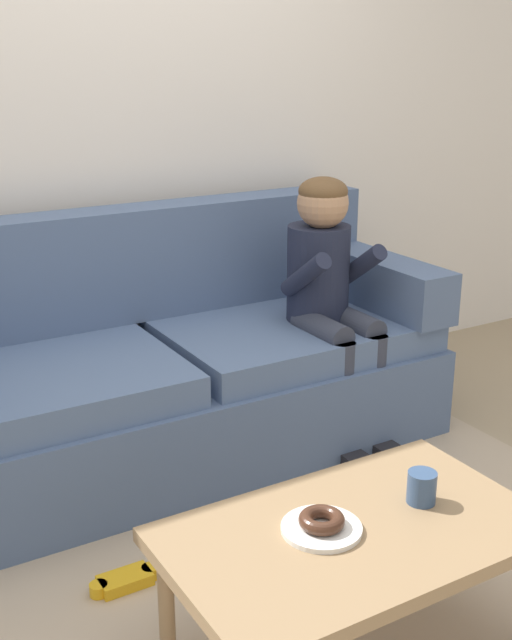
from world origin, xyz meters
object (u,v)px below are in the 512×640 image
object	(u,v)px
donut	(322,520)
toy_controller	(125,582)
mug	(422,487)
person_child	(329,284)
coffee_table	(353,542)
couch	(162,372)

from	to	relation	value
donut	toy_controller	bearing A→B (deg)	121.65
donut	toy_controller	world-z (taller)	donut
donut	mug	distance (m)	0.32
donut	person_child	bearing A→B (deg)	53.92
mug	toy_controller	distance (m)	0.97
donut	toy_controller	xyz separation A→B (m)	(-0.34, 0.55, -0.41)
coffee_table	toy_controller	bearing A→B (deg)	125.69
donut	toy_controller	size ratio (longest dim) A/B	0.53
person_child	toy_controller	bearing A→B (deg)	-153.81
couch	donut	bearing A→B (deg)	-96.39
coffee_table	couch	bearing A→B (deg)	87.11
person_child	mug	bearing A→B (deg)	-113.63
person_child	toy_controller	xyz separation A→B (m)	(-1.15, -0.57, -0.65)
mug	toy_controller	bearing A→B (deg)	138.76
couch	toy_controller	world-z (taller)	couch
mug	coffee_table	bearing A→B (deg)	-177.59
person_child	donut	world-z (taller)	person_child
person_child	mug	size ratio (longest dim) A/B	12.24
couch	person_child	bearing A→B (deg)	-17.55
person_child	donut	size ratio (longest dim) A/B	9.18
couch	toy_controller	bearing A→B (deg)	-122.09
couch	donut	xyz separation A→B (m)	(-0.15, -1.32, 0.09)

